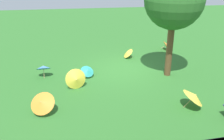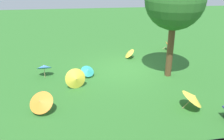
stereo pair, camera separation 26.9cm
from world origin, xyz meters
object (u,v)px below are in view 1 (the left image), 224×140
(parasol_yellow_0, at_px, (194,96))
(parasol_orange_4, at_px, (42,103))
(parasol_yellow_1, at_px, (128,53))
(parasol_blue_0, at_px, (43,67))
(parasol_teal_0, at_px, (87,71))
(parasol_orange_1, at_px, (167,45))
(parasol_yellow_2, at_px, (76,79))
(shade_tree, at_px, (174,0))

(parasol_yellow_0, height_order, parasol_orange_4, parasol_orange_4)
(parasol_yellow_1, height_order, parasol_orange_4, parasol_orange_4)
(parasol_yellow_0, xyz_separation_m, parasol_blue_0, (6.13, -3.90, -0.03))
(parasol_teal_0, bearing_deg, parasol_orange_1, -146.64)
(parasol_yellow_0, bearing_deg, parasol_yellow_2, -26.87)
(parasol_yellow_1, height_order, parasol_orange_1, parasol_orange_1)
(parasol_yellow_2, bearing_deg, parasol_teal_0, -115.56)
(parasol_yellow_1, xyz_separation_m, parasol_yellow_2, (3.10, 3.60, 0.16))
(parasol_blue_0, bearing_deg, parasol_yellow_0, 147.56)
(parasol_blue_0, bearing_deg, shade_tree, 173.51)
(parasol_teal_0, bearing_deg, parasol_yellow_1, -136.34)
(parasol_orange_4, bearing_deg, parasol_teal_0, -120.78)
(parasol_yellow_1, relative_size, parasol_orange_1, 0.99)
(parasol_yellow_0, relative_size, parasol_yellow_2, 1.07)
(parasol_orange_1, bearing_deg, parasol_orange_4, 42.58)
(parasol_orange_1, relative_size, parasol_yellow_2, 0.73)
(parasol_yellow_1, distance_m, parasol_yellow_2, 4.75)
(parasol_teal_0, bearing_deg, parasol_blue_0, -10.87)
(parasol_yellow_2, bearing_deg, parasol_orange_1, -141.52)
(shade_tree, bearing_deg, parasol_yellow_1, -60.67)
(parasol_yellow_1, height_order, parasol_yellow_2, parasol_yellow_2)
(parasol_yellow_0, bearing_deg, parasol_orange_1, -101.41)
(parasol_yellow_0, height_order, parasol_orange_1, parasol_yellow_0)
(parasol_yellow_1, distance_m, parasol_teal_0, 3.50)
(parasol_blue_0, bearing_deg, parasol_teal_0, 169.13)
(shade_tree, xyz_separation_m, parasol_yellow_1, (1.52, -2.71, -3.40))
(parasol_orange_1, height_order, parasol_orange_4, parasol_orange_4)
(parasol_orange_1, distance_m, parasol_teal_0, 6.44)
(shade_tree, height_order, parasol_blue_0, shade_tree)
(parasol_yellow_1, bearing_deg, parasol_orange_1, -158.40)
(parasol_blue_0, distance_m, parasol_teal_0, 2.21)
(shade_tree, xyz_separation_m, parasol_orange_4, (5.90, 2.81, -3.21))
(parasol_blue_0, xyz_separation_m, parasol_yellow_2, (-1.60, 1.60, -0.02))
(shade_tree, bearing_deg, parasol_yellow_2, 10.95)
(parasol_yellow_0, distance_m, parasol_teal_0, 5.28)
(parasol_yellow_0, bearing_deg, parasol_blue_0, -32.44)
(parasol_blue_0, distance_m, parasol_orange_4, 3.53)
(parasol_orange_1, height_order, parasol_yellow_2, parasol_yellow_2)
(parasol_orange_1, bearing_deg, parasol_yellow_1, 21.60)
(parasol_blue_0, xyz_separation_m, parasol_orange_4, (-0.32, 3.52, 0.01))
(shade_tree, distance_m, parasol_orange_4, 7.28)
(parasol_yellow_1, bearing_deg, parasol_yellow_0, 103.68)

